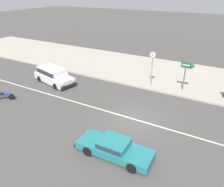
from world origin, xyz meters
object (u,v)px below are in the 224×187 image
Objects in this scene: street_clock at (152,61)px; arrow_signboard at (191,68)px; sedan_teal_1 at (114,148)px; motorcycle_1 at (4,95)px; minivan_white_3 at (53,75)px.

street_clock is 3.51m from arrow_signboard.
sedan_teal_1 is 1.35× the size of street_clock.
motorcycle_1 is 0.58× the size of arrow_signboard.
street_clock is at bearing -170.14° from arrow_signboard.
street_clock reaches higher than arrow_signboard.
sedan_teal_1 is 12.02m from motorcycle_1.
minivan_white_3 is (-10.87, 6.57, 0.31)m from sedan_teal_1.
motorcycle_1 is at bearing -101.63° from minivan_white_3.
sedan_teal_1 is at bearing -81.40° from street_clock.
minivan_white_3 is 1.80× the size of arrow_signboard.
arrow_signboard is at bearing 9.86° from street_clock.
arrow_signboard is (13.82, 9.55, 2.07)m from motorcycle_1.
minivan_white_3 is 1.45× the size of street_clock.
sedan_teal_1 is at bearing -31.14° from minivan_white_3.
motorcycle_1 is 16.93m from arrow_signboard.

